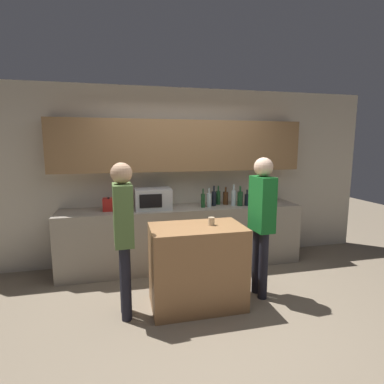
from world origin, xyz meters
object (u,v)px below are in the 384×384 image
(bottle_3, at_px, (218,197))
(person_left, at_px, (123,227))
(toaster, at_px, (112,204))
(bottle_0, at_px, (203,200))
(bottle_7, at_px, (247,199))
(potted_plant, at_px, (267,191))
(bottle_2, at_px, (214,198))
(bottle_1, at_px, (209,200))
(bottle_6, at_px, (240,198))
(person_center, at_px, (262,215))
(bottle_5, at_px, (234,198))
(cup_0, at_px, (211,221))
(bottle_4, at_px, (226,198))
(microwave, at_px, (153,199))

(bottle_3, height_order, person_left, person_left)
(toaster, bearing_deg, bottle_0, -3.73)
(bottle_7, bearing_deg, potted_plant, 14.12)
(bottle_2, distance_m, bottle_3, 0.13)
(potted_plant, bearing_deg, bottle_1, -176.15)
(toaster, relative_size, bottle_0, 0.92)
(bottle_6, height_order, person_center, person_center)
(bottle_0, distance_m, bottle_1, 0.10)
(bottle_2, bearing_deg, toaster, -180.00)
(bottle_5, height_order, cup_0, bottle_5)
(potted_plant, distance_m, bottle_1, 0.98)
(bottle_4, height_order, bottle_6, bottle_6)
(bottle_3, bearing_deg, cup_0, -111.58)
(bottle_4, bearing_deg, bottle_1, -159.50)
(person_left, bearing_deg, bottle_4, 125.59)
(potted_plant, xyz_separation_m, person_center, (-0.64, -1.13, -0.10))
(bottle_2, distance_m, bottle_7, 0.51)
(microwave, bearing_deg, person_center, -43.79)
(bottle_5, relative_size, cup_0, 3.61)
(bottle_4, relative_size, bottle_6, 0.91)
(bottle_3, distance_m, bottle_4, 0.11)
(potted_plant, xyz_separation_m, bottle_2, (-0.88, 0.00, -0.08))
(bottle_1, bearing_deg, bottle_2, 34.10)
(bottle_0, distance_m, bottle_2, 0.21)
(potted_plant, xyz_separation_m, bottle_6, (-0.49, -0.10, -0.08))
(microwave, height_order, bottle_6, bottle_6)
(bottle_1, distance_m, bottle_6, 0.49)
(bottle_0, xyz_separation_m, bottle_1, (0.10, 0.02, 0.00))
(bottle_2, height_order, person_center, person_center)
(bottle_7, xyz_separation_m, person_center, (-0.26, -1.03, 0.00))
(bottle_0, distance_m, person_left, 1.63)
(bottle_0, bearing_deg, person_center, -67.22)
(bottle_0, bearing_deg, cup_0, -100.42)
(bottle_1, distance_m, bottle_5, 0.40)
(bottle_7, bearing_deg, bottle_3, 156.10)
(potted_plant, xyz_separation_m, bottle_0, (-1.08, -0.09, -0.09))
(bottle_2, bearing_deg, bottle_7, -10.75)
(bottle_2, bearing_deg, bottle_3, 40.76)
(toaster, bearing_deg, bottle_2, 0.00)
(bottle_6, xyz_separation_m, bottle_7, (0.11, 0.00, -0.02))
(bottle_6, xyz_separation_m, cup_0, (-0.78, -1.06, -0.05))
(toaster, height_order, bottle_2, bottle_2)
(cup_0, bearing_deg, bottle_1, 74.82)
(bottle_0, relative_size, bottle_4, 1.02)
(bottle_3, bearing_deg, bottle_4, -18.58)
(microwave, height_order, cup_0, microwave)
(cup_0, bearing_deg, microwave, 115.02)
(microwave, distance_m, bottle_1, 0.84)
(microwave, relative_size, potted_plant, 1.32)
(bottle_3, bearing_deg, person_center, -83.25)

